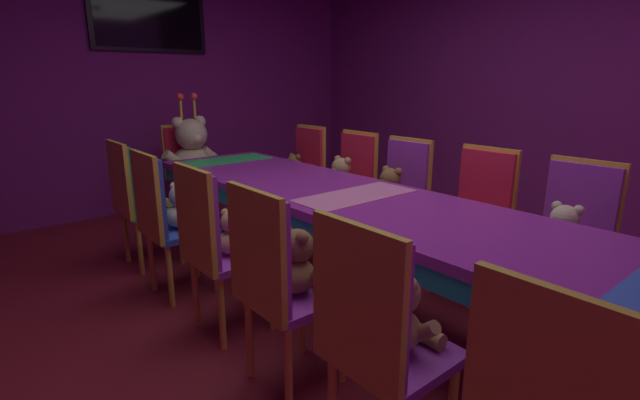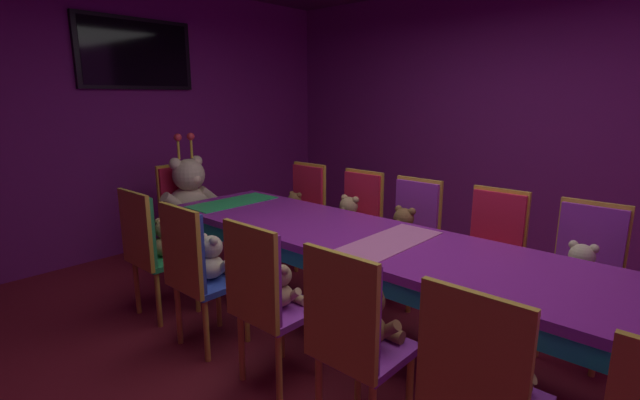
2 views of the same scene
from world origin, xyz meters
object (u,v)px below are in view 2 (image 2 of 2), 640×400
(teddy_right_3, at_px, (403,230))
(king_teddy_bear, at_px, (190,193))
(chair_right_3, at_px, (413,226))
(chair_right_1, at_px, (586,263))
(teddy_right_4, at_px, (348,217))
(chair_left_4, at_px, (193,264))
(chair_right_5, at_px, (304,203))
(teddy_left_2, at_px, (369,319))
(teddy_left_3, at_px, (281,288))
(chair_right_4, at_px, (358,214))
(banquet_table, at_px, (390,254))
(wall_tv, at_px, (136,54))
(chair_left_1, at_px, (477,383))
(chair_left_3, at_px, (262,291))
(teddy_right_1, at_px, (580,270))
(teddy_left_1, at_px, (493,368))
(teddy_left_5, at_px, (166,240))
(chair_right_2, at_px, (493,242))
(teddy_left_4, at_px, (212,260))
(teddy_right_5, at_px, (294,208))
(throne_chair, at_px, (182,204))
(chair_left_5, at_px, (148,242))

(teddy_right_3, bearing_deg, king_teddy_bear, -70.79)
(teddy_right_3, bearing_deg, chair_right_3, 180.00)
(chair_right_1, relative_size, teddy_right_4, 2.82)
(chair_left_4, relative_size, chair_right_5, 1.00)
(teddy_left_2, relative_size, teddy_left_3, 1.23)
(teddy_left_3, height_order, teddy_right_3, teddy_right_3)
(chair_right_4, bearing_deg, banquet_table, 46.88)
(wall_tv, bearing_deg, teddy_right_4, -72.52)
(chair_left_1, distance_m, chair_left_3, 1.22)
(chair_right_3, bearing_deg, teddy_right_1, 84.10)
(teddy_right_3, relative_size, teddy_right_4, 0.99)
(teddy_left_1, relative_size, chair_right_4, 0.33)
(chair_left_3, bearing_deg, wall_tv, 73.69)
(chair_left_4, xyz_separation_m, teddy_right_4, (1.55, -0.02, 0.00))
(chair_left_3, relative_size, chair_right_5, 1.00)
(chair_left_3, height_order, teddy_left_5, chair_left_3)
(chair_left_3, distance_m, chair_right_2, 1.79)
(teddy_right_1, bearing_deg, teddy_left_5, -60.85)
(teddy_right_3, height_order, chair_right_4, chair_right_4)
(teddy_right_4, relative_size, wall_tv, 0.29)
(teddy_left_5, bearing_deg, chair_right_2, -50.54)
(banquet_table, height_order, teddy_left_3, banquet_table)
(teddy_left_4, distance_m, teddy_right_1, 2.31)
(teddy_left_1, relative_size, chair_left_4, 0.33)
(chair_right_3, relative_size, teddy_right_4, 2.82)
(banquet_table, distance_m, teddy_left_5, 1.69)
(teddy_left_1, height_order, teddy_left_2, teddy_left_2)
(teddy_left_5, bearing_deg, chair_right_1, -58.35)
(teddy_left_4, bearing_deg, teddy_right_5, 24.90)
(teddy_left_4, relative_size, teddy_right_3, 0.93)
(chair_left_3, relative_size, chair_right_3, 1.00)
(chair_right_3, xyz_separation_m, teddy_right_5, (-0.13, 1.23, -0.02))
(chair_right_3, height_order, teddy_right_3, chair_right_3)
(chair_left_1, xyz_separation_m, teddy_left_2, (0.14, 0.60, -0.00))
(chair_left_1, relative_size, chair_left_3, 1.00)
(chair_left_4, relative_size, teddy_right_1, 3.05)
(teddy_left_1, xyz_separation_m, chair_right_2, (1.54, 0.61, 0.01))
(teddy_left_5, xyz_separation_m, teddy_right_3, (1.36, -1.22, 0.02))
(throne_chair, bearing_deg, chair_left_5, -42.79)
(teddy_right_4, bearing_deg, chair_right_2, 97.37)
(teddy_right_3, distance_m, king_teddy_bear, 2.06)
(chair_right_3, xyz_separation_m, throne_chair, (-0.82, 2.11, 0.00))
(chair_left_4, distance_m, teddy_right_5, 1.68)
(king_teddy_bear, bearing_deg, chair_right_1, 14.70)
(chair_right_4, relative_size, teddy_right_4, 2.82)
(chair_left_3, distance_m, throne_chair, 2.31)
(wall_tv, bearing_deg, chair_right_1, -78.24)
(teddy_right_1, distance_m, chair_right_2, 0.62)
(teddy_left_5, relative_size, teddy_right_5, 1.05)
(chair_right_2, relative_size, chair_right_3, 1.00)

